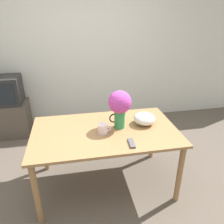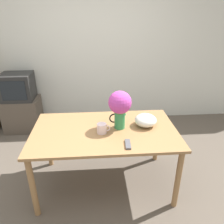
{
  "view_description": "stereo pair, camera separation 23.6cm",
  "coord_description": "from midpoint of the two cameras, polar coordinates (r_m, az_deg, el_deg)",
  "views": [
    {
      "loc": [
        -0.22,
        -1.98,
        1.95
      ],
      "look_at": [
        0.18,
        0.12,
        0.95
      ],
      "focal_mm": 35.0,
      "sensor_mm": 36.0,
      "label": 1
    },
    {
      "loc": [
        0.01,
        -2.01,
        1.95
      ],
      "look_at": [
        0.18,
        0.12,
        0.95
      ],
      "focal_mm": 35.0,
      "sensor_mm": 36.0,
      "label": 2
    }
  ],
  "objects": [
    {
      "name": "tv_set",
      "position": [
        3.92,
        -21.89,
        6.12
      ],
      "size": [
        0.5,
        0.43,
        0.44
      ],
      "color": "black",
      "rests_on": "tv_stand"
    },
    {
      "name": "ground_plane",
      "position": [
        2.79,
        -1.1,
        -19.25
      ],
      "size": [
        12.0,
        12.0,
        0.0
      ],
      "primitive_type": "plane",
      "color": "brown"
    },
    {
      "name": "remote_control",
      "position": [
        2.17,
        7.34,
        -8.44
      ],
      "size": [
        0.06,
        0.17,
        0.02
      ],
      "color": "#4C4C51",
      "rests_on": "table"
    },
    {
      "name": "table",
      "position": [
        2.46,
        0.84,
        -6.46
      ],
      "size": [
        1.59,
        0.94,
        0.75
      ],
      "color": "olive",
      "rests_on": "ground_plane"
    },
    {
      "name": "flower_vase",
      "position": [
        2.34,
        4.96,
        1.63
      ],
      "size": [
        0.25,
        0.25,
        0.43
      ],
      "color": "#2D844C",
      "rests_on": "table"
    },
    {
      "name": "wall_back",
      "position": [
        3.96,
        -3.01,
        15.58
      ],
      "size": [
        8.0,
        0.05,
        2.6
      ],
      "color": "silver",
      "rests_on": "ground_plane"
    },
    {
      "name": "tv_stand",
      "position": [
        4.1,
        -20.76,
        -0.59
      ],
      "size": [
        0.6,
        0.44,
        0.58
      ],
      "color": "#4C4238",
      "rests_on": "ground_plane"
    },
    {
      "name": "white_bowl",
      "position": [
        2.51,
        11.45,
        -2.19
      ],
      "size": [
        0.25,
        0.25,
        0.14
      ],
      "color": "silver",
      "rests_on": "table"
    },
    {
      "name": "coffee_mug",
      "position": [
        2.33,
        0.3,
        -4.37
      ],
      "size": [
        0.14,
        0.1,
        0.11
      ],
      "color": "silver",
      "rests_on": "table"
    }
  ]
}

